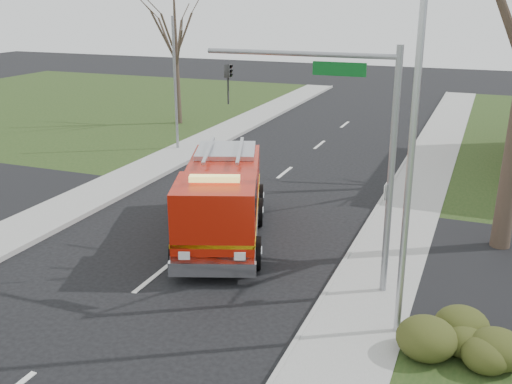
% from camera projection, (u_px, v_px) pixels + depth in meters
% --- Properties ---
extents(ground, '(120.00, 120.00, 0.00)m').
position_uv_depth(ground, '(152.00, 279.00, 17.64)').
color(ground, black).
rests_on(ground, ground).
extents(sidewalk_right, '(2.40, 80.00, 0.15)m').
position_uv_depth(sidewalk_right, '(360.00, 315.00, 15.45)').
color(sidewalk_right, gray).
rests_on(sidewalk_right, ground).
extents(hedge_corner, '(2.80, 2.00, 0.90)m').
position_uv_depth(hedge_corner, '(475.00, 340.00, 13.43)').
color(hedge_corner, '#323A15').
rests_on(hedge_corner, lawn_right).
extents(bare_tree_left, '(4.50, 4.50, 9.00)m').
position_uv_depth(bare_tree_left, '(175.00, 37.00, 37.09)').
color(bare_tree_left, '#31261D').
rests_on(bare_tree_left, ground).
extents(traffic_signal_mast, '(5.29, 0.18, 6.80)m').
position_uv_depth(traffic_signal_mast, '(345.00, 125.00, 15.68)').
color(traffic_signal_mast, gray).
rests_on(traffic_signal_mast, ground).
extents(streetlight_pole, '(1.48, 0.16, 8.40)m').
position_uv_depth(streetlight_pole, '(408.00, 156.00, 13.29)').
color(streetlight_pole, '#B7BABF').
rests_on(streetlight_pole, ground).
extents(utility_pole_far, '(0.14, 0.14, 7.00)m').
position_uv_depth(utility_pole_far, '(175.00, 85.00, 31.31)').
color(utility_pole_far, gray).
rests_on(utility_pole_far, ground).
extents(fire_engine, '(4.83, 7.65, 2.92)m').
position_uv_depth(fire_engine, '(222.00, 202.00, 20.18)').
color(fire_engine, '#AD1708').
rests_on(fire_engine, ground).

